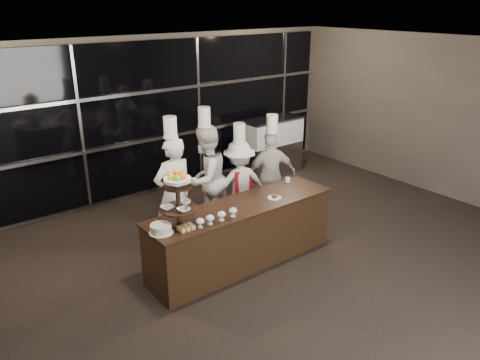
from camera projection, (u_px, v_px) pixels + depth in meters
room at (354, 205)px, 5.05m from camera, size 10.00×10.00×10.00m
window_wall at (144, 119)px, 8.69m from camera, size 8.60×0.10×2.80m
buffet_counter at (242, 234)px, 6.64m from camera, size 2.84×0.74×0.92m
display_stand at (178, 194)px, 5.75m from camera, size 0.48×0.48×0.74m
compotes at (216, 216)px, 5.95m from camera, size 0.62×0.11×0.12m
layer_cake at (161, 229)px, 5.68m from camera, size 0.30×0.30×0.11m
pastry_squares at (186, 228)px, 5.77m from camera, size 0.20×0.13×0.05m
small_plate at (274, 197)px, 6.69m from camera, size 0.20×0.20×0.05m
chef_cup at (288, 180)px, 7.27m from camera, size 0.08×0.08×0.07m
display_case at (272, 144)px, 10.02m from camera, size 1.32×0.58×1.24m
chef_a at (174, 192)px, 6.95m from camera, size 0.65×0.44×2.05m
chef_b at (206, 178)px, 7.53m from camera, size 1.01×0.89×2.05m
chef_c at (239, 183)px, 7.72m from camera, size 1.05×0.76×1.76m
chef_d at (271, 174)px, 8.02m from camera, size 0.96×0.67×1.82m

